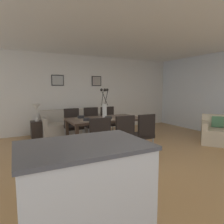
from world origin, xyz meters
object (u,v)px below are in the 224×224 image
dining_chair_far_left (122,134)px  sofa (75,126)px  dining_table (105,121)px  dining_chair_near_left (98,138)px  framed_picture_center (97,81)px  bowl_far_left (108,118)px  centerpiece_vase (105,107)px  dining_chair_near_right (73,123)px  side_table (37,130)px  dining_chair_far_right (92,122)px  bowl_near_left (87,119)px  dining_chair_mid_right (109,120)px  armchair (218,133)px  framed_picture_left (58,80)px  bowl_near_right (81,117)px  table_lamp (36,109)px  dining_chair_mid_left (143,132)px

dining_chair_far_left → sofa: bearing=96.5°
dining_table → dining_chair_near_left: (-0.56, -0.92, -0.15)m
framed_picture_center → bowl_far_left: bearing=-106.0°
centerpiece_vase → dining_chair_near_right: bearing=122.9°
sofa → side_table: sofa is taller
dining_chair_far_right → bowl_near_left: dining_chair_far_right is taller
dining_table → dining_chair_mid_right: dining_chair_mid_right is taller
armchair → framed_picture_left: (-3.56, 3.22, 1.46)m
dining_chair_near_left → bowl_near_left: dining_chair_near_left is taller
dining_chair_far_left → bowl_near_right: dining_chair_far_left is taller
framed_picture_left → framed_picture_center: 1.37m
dining_chair_far_left → bowl_far_left: bearing=90.9°
dining_chair_far_right → bowl_near_right: 0.92m
dining_chair_mid_right → bowl_near_right: bearing=-148.0°
bowl_near_left → bowl_near_right: bearing=90.0°
sofa → armchair: (3.16, -2.73, 0.01)m
dining_chair_near_right → bowl_far_left: 1.26m
dining_chair_near_left → table_lamp: table_lamp is taller
dining_table → centerpiece_vase: bearing=55.3°
dining_chair_far_left → armchair: dining_chair_far_left is taller
dining_chair_near_right → framed_picture_center: (1.25, 1.29, 1.23)m
bowl_far_left → sofa: bowl_far_left is taller
dining_chair_far_right → dining_chair_mid_left: 1.88m
dining_chair_near_right → framed_picture_left: framed_picture_left is taller
armchair → side_table: bearing=147.4°
dining_chair_mid_right → side_table: 2.13m
dining_chair_near_right → table_lamp: (-0.85, 0.82, 0.38)m
dining_chair_far_right → table_lamp: bearing=151.2°
bowl_near_left → bowl_near_right: (0.00, 0.44, 0.00)m
table_lamp → bowl_far_left: bearing=-53.5°
dining_chair_mid_left → framed_picture_left: bearing=111.5°
sofa → framed_picture_center: size_ratio=5.67×
dining_chair_far_left → dining_chair_mid_left: same height
dining_chair_far_right → bowl_near_right: (-0.56, -0.69, 0.27)m
bowl_near_right → dining_table: bearing=-22.0°
dining_table → framed_picture_center: 2.51m
bowl_near_left → dining_table: bearing=22.0°
dining_chair_far_right → dining_chair_mid_right: size_ratio=1.00×
centerpiece_vase → armchair: centerpiece_vase is taller
table_lamp → dining_chair_near_right: bearing=-43.8°
dining_table → dining_chair_far_right: 0.92m
dining_chair_mid_left → table_lamp: table_lamp is taller
dining_chair_near_right → bowl_near_right: dining_chair_near_right is taller
side_table → armchair: 5.09m
dining_table → centerpiece_vase: centerpiece_vase is taller
armchair → table_lamp: bearing=147.4°
dining_chair_far_left → side_table: (-1.43, 2.57, -0.25)m
centerpiece_vase → dining_table: bearing=-124.7°
dining_chair_far_right → bowl_near_right: bearing=-129.0°
dining_chair_near_left → dining_chair_near_right: bearing=90.0°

